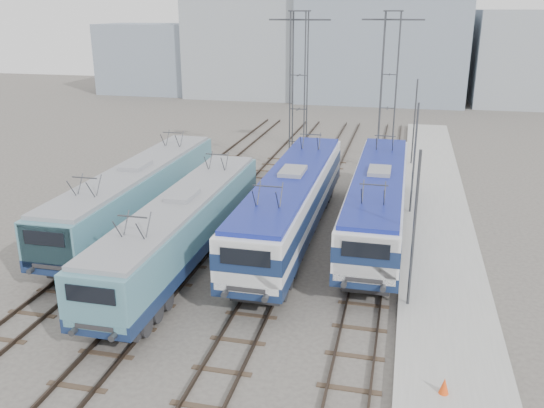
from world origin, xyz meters
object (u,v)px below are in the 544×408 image
(locomotive_center_left, at_px, (182,226))
(catenary_tower_west, at_px, (299,87))
(locomotive_center_right, at_px, (292,200))
(safety_cone, at_px, (444,386))
(locomotive_far_left, at_px, (136,192))
(mast_mid, at_px, (414,161))
(mast_front, at_px, (414,234))
(catenary_tower_east, at_px, (389,86))
(locomotive_far_right, at_px, (378,198))
(mast_rear, at_px, (414,124))

(locomotive_center_left, xyz_separation_m, catenary_tower_west, (2.25, 18.09, 4.47))
(catenary_tower_west, bearing_deg, locomotive_center_left, -97.09)
(locomotive_center_right, distance_m, safety_cone, 14.57)
(locomotive_far_left, relative_size, mast_mid, 2.55)
(mast_front, distance_m, safety_cone, 6.68)
(locomotive_center_left, relative_size, catenary_tower_west, 1.45)
(locomotive_far_left, xyz_separation_m, catenary_tower_west, (6.75, 13.82, 4.41))
(catenary_tower_west, distance_m, catenary_tower_east, 6.80)
(locomotive_far_left, bearing_deg, mast_mid, 20.75)
(locomotive_far_left, bearing_deg, locomotive_far_right, 8.16)
(catenary_tower_west, relative_size, mast_rear, 1.71)
(locomotive_center_right, relative_size, mast_mid, 2.68)
(mast_rear, bearing_deg, locomotive_far_left, -130.75)
(mast_mid, bearing_deg, catenary_tower_east, 101.86)
(locomotive_center_right, bearing_deg, locomotive_far_right, 20.43)
(locomotive_center_left, height_order, locomotive_far_right, locomotive_far_right)
(mast_front, relative_size, mast_mid, 1.00)
(mast_mid, bearing_deg, catenary_tower_west, 137.07)
(locomotive_center_left, distance_m, catenary_tower_west, 18.77)
(locomotive_center_right, relative_size, mast_rear, 2.68)
(locomotive_far_left, height_order, catenary_tower_east, catenary_tower_east)
(mast_front, height_order, safety_cone, mast_front)
(locomotive_far_left, xyz_separation_m, safety_cone, (16.55, -12.07, -1.64))
(catenary_tower_east, height_order, mast_front, catenary_tower_east)
(safety_cone, bearing_deg, locomotive_center_left, 147.11)
(locomotive_far_left, xyz_separation_m, catenary_tower_east, (13.25, 15.82, 4.41))
(locomotive_far_left, distance_m, mast_front, 16.60)
(mast_rear, bearing_deg, mast_front, -90.00)
(mast_front, xyz_separation_m, safety_cone, (1.20, -5.88, -2.92))
(mast_front, bearing_deg, catenary_tower_west, 113.27)
(mast_rear, xyz_separation_m, safety_cone, (1.20, -29.88, -2.92))
(locomotive_center_right, relative_size, locomotive_far_right, 1.04)
(locomotive_far_left, distance_m, catenary_tower_west, 16.00)
(mast_rear, bearing_deg, safety_cone, -87.69)
(catenary_tower_east, bearing_deg, safety_cone, -83.24)
(catenary_tower_west, height_order, mast_front, catenary_tower_west)
(catenary_tower_west, distance_m, mast_front, 22.00)
(locomotive_center_left, relative_size, safety_cone, 30.49)
(mast_mid, distance_m, mast_rear, 12.00)
(safety_cone, bearing_deg, mast_rear, 92.31)
(locomotive_center_left, relative_size, catenary_tower_east, 1.45)
(catenary_tower_east, xyz_separation_m, mast_rear, (2.10, 2.00, -3.14))
(locomotive_far_right, bearing_deg, catenary_tower_east, 91.03)
(catenary_tower_east, relative_size, mast_mid, 1.71)
(mast_front, bearing_deg, mast_rear, 90.00)
(catenary_tower_east, height_order, mast_mid, catenary_tower_east)
(locomotive_center_left, xyz_separation_m, mast_mid, (10.85, 10.09, 1.33))
(locomotive_far_right, height_order, mast_mid, mast_mid)
(locomotive_center_left, distance_m, mast_rear, 24.65)
(catenary_tower_west, height_order, catenary_tower_east, same)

